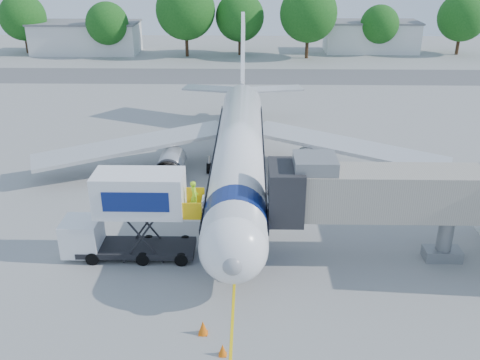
{
  "coord_description": "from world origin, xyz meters",
  "views": [
    {
      "loc": [
        0.83,
        -35.01,
        17.49
      ],
      "look_at": [
        0.17,
        -2.62,
        3.2
      ],
      "focal_mm": 40.0,
      "sensor_mm": 36.0,
      "label": 1
    }
  ],
  "objects_px": {
    "catering_hiloader": "(130,216)",
    "ground_tug": "(214,338)",
    "aircraft": "(240,148)",
    "jet_bridge": "(374,194)"
  },
  "relations": [
    {
      "from": "catering_hiloader",
      "to": "ground_tug",
      "type": "distance_m",
      "value": 10.07
    },
    {
      "from": "aircraft",
      "to": "catering_hiloader",
      "type": "relative_size",
      "value": 4.44
    },
    {
      "from": "aircraft",
      "to": "jet_bridge",
      "type": "height_order",
      "value": "aircraft"
    },
    {
      "from": "catering_hiloader",
      "to": "ground_tug",
      "type": "height_order",
      "value": "catering_hiloader"
    },
    {
      "from": "ground_tug",
      "to": "catering_hiloader",
      "type": "bearing_deg",
      "value": 132.73
    },
    {
      "from": "jet_bridge",
      "to": "ground_tug",
      "type": "height_order",
      "value": "jet_bridge"
    },
    {
      "from": "catering_hiloader",
      "to": "ground_tug",
      "type": "xyz_separation_m",
      "value": [
        5.47,
        -8.19,
        -2.11
      ]
    },
    {
      "from": "jet_bridge",
      "to": "ground_tug",
      "type": "relative_size",
      "value": 4.18
    },
    {
      "from": "aircraft",
      "to": "jet_bridge",
      "type": "distance_m",
      "value": 13.77
    },
    {
      "from": "catering_hiloader",
      "to": "ground_tug",
      "type": "bearing_deg",
      "value": -56.27
    }
  ]
}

